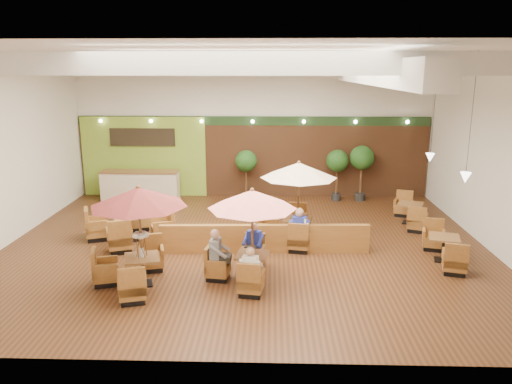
{
  "coord_description": "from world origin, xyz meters",
  "views": [
    {
      "loc": [
        0.76,
        -13.83,
        5.06
      ],
      "look_at": [
        0.3,
        0.5,
        1.5
      ],
      "focal_mm": 35.0,
      "sensor_mm": 36.0,
      "label": 1
    }
  ],
  "objects_px": {
    "table_0": "(137,214)",
    "table_4": "(443,249)",
    "diner_2": "(218,250)",
    "diner_4": "(299,226)",
    "table_2": "(297,183)",
    "diner_1": "(254,240)",
    "diner_3": "(299,225)",
    "table_1": "(250,214)",
    "topiary_0": "(246,163)",
    "diner_0": "(251,265)",
    "topiary_1": "(337,163)",
    "table_3": "(130,226)",
    "topiary_2": "(362,160)",
    "service_counter": "(140,186)",
    "table_5": "(410,214)",
    "booth_divider": "(265,239)"
  },
  "relations": [
    {
      "from": "service_counter",
      "to": "diner_4",
      "type": "distance_m",
      "value": 8.12
    },
    {
      "from": "topiary_2",
      "to": "diner_3",
      "type": "relative_size",
      "value": 2.62
    },
    {
      "from": "diner_3",
      "to": "topiary_0",
      "type": "bearing_deg",
      "value": 109.75
    },
    {
      "from": "table_0",
      "to": "diner_4",
      "type": "bearing_deg",
      "value": 15.45
    },
    {
      "from": "booth_divider",
      "to": "table_2",
      "type": "relative_size",
      "value": 2.38
    },
    {
      "from": "table_0",
      "to": "table_2",
      "type": "xyz_separation_m",
      "value": [
        3.86,
        3.27,
        0.01
      ]
    },
    {
      "from": "table_0",
      "to": "diner_1",
      "type": "relative_size",
      "value": 3.5
    },
    {
      "from": "service_counter",
      "to": "diner_0",
      "type": "xyz_separation_m",
      "value": [
        4.7,
        -8.37,
        0.15
      ]
    },
    {
      "from": "table_1",
      "to": "topiary_1",
      "type": "distance_m",
      "value": 8.31
    },
    {
      "from": "table_0",
      "to": "diner_2",
      "type": "distance_m",
      "value": 2.11
    },
    {
      "from": "topiary_0",
      "to": "topiary_1",
      "type": "distance_m",
      "value": 3.54
    },
    {
      "from": "topiary_1",
      "to": "diner_1",
      "type": "xyz_separation_m",
      "value": [
        -3.0,
        -6.88,
        -0.77
      ]
    },
    {
      "from": "topiary_0",
      "to": "table_0",
      "type": "bearing_deg",
      "value": -104.72
    },
    {
      "from": "table_0",
      "to": "topiary_1",
      "type": "distance_m",
      "value": 9.89
    },
    {
      "from": "topiary_0",
      "to": "table_3",
      "type": "bearing_deg",
      "value": -123.63
    },
    {
      "from": "table_0",
      "to": "table_4",
      "type": "height_order",
      "value": "table_0"
    },
    {
      "from": "booth_divider",
      "to": "diner_3",
      "type": "distance_m",
      "value": 1.05
    },
    {
      "from": "table_4",
      "to": "diner_1",
      "type": "height_order",
      "value": "diner_1"
    },
    {
      "from": "table_1",
      "to": "table_3",
      "type": "bearing_deg",
      "value": 151.55
    },
    {
      "from": "service_counter",
      "to": "table_5",
      "type": "xyz_separation_m",
      "value": [
        9.8,
        -2.74,
        -0.25
      ]
    },
    {
      "from": "diner_4",
      "to": "topiary_1",
      "type": "bearing_deg",
      "value": 78.82
    },
    {
      "from": "table_4",
      "to": "topiary_2",
      "type": "distance_m",
      "value": 6.55
    },
    {
      "from": "table_2",
      "to": "table_3",
      "type": "height_order",
      "value": "table_2"
    },
    {
      "from": "diner_1",
      "to": "diner_2",
      "type": "xyz_separation_m",
      "value": [
        -0.85,
        -0.85,
        0.04
      ]
    },
    {
      "from": "service_counter",
      "to": "diner_2",
      "type": "bearing_deg",
      "value": -62.87
    },
    {
      "from": "topiary_1",
      "to": "booth_divider",
      "type": "bearing_deg",
      "value": -115.04
    },
    {
      "from": "table_0",
      "to": "topiary_1",
      "type": "bearing_deg",
      "value": 39.18
    },
    {
      "from": "table_0",
      "to": "diner_0",
      "type": "xyz_separation_m",
      "value": [
        2.67,
        -0.47,
        -1.04
      ]
    },
    {
      "from": "table_2",
      "to": "table_1",
      "type": "bearing_deg",
      "value": -102.21
    },
    {
      "from": "booth_divider",
      "to": "table_0",
      "type": "bearing_deg",
      "value": -144.9
    },
    {
      "from": "table_0",
      "to": "table_1",
      "type": "distance_m",
      "value": 2.65
    },
    {
      "from": "diner_2",
      "to": "diner_4",
      "type": "bearing_deg",
      "value": 137.92
    },
    {
      "from": "table_0",
      "to": "diner_4",
      "type": "relative_size",
      "value": 3.19
    },
    {
      "from": "topiary_0",
      "to": "diner_0",
      "type": "relative_size",
      "value": 2.75
    },
    {
      "from": "topiary_0",
      "to": "diner_0",
      "type": "height_order",
      "value": "topiary_0"
    },
    {
      "from": "table_4",
      "to": "diner_4",
      "type": "height_order",
      "value": "diner_4"
    },
    {
      "from": "diner_0",
      "to": "booth_divider",
      "type": "bearing_deg",
      "value": 95.9
    },
    {
      "from": "table_0",
      "to": "table_3",
      "type": "xyz_separation_m",
      "value": [
        -1.14,
        3.18,
        -1.33
      ]
    },
    {
      "from": "table_1",
      "to": "diner_2",
      "type": "distance_m",
      "value": 1.22
    },
    {
      "from": "diner_2",
      "to": "table_3",
      "type": "bearing_deg",
      "value": -129.18
    },
    {
      "from": "table_2",
      "to": "diner_3",
      "type": "xyz_separation_m",
      "value": [
        0.06,
        -0.9,
        -1.01
      ]
    },
    {
      "from": "booth_divider",
      "to": "table_4",
      "type": "height_order",
      "value": "table_4"
    },
    {
      "from": "service_counter",
      "to": "topiary_0",
      "type": "relative_size",
      "value": 1.52
    },
    {
      "from": "service_counter",
      "to": "diner_4",
      "type": "bearing_deg",
      "value": -42.86
    },
    {
      "from": "table_5",
      "to": "table_2",
      "type": "bearing_deg",
      "value": -132.82
    },
    {
      "from": "table_4",
      "to": "diner_1",
      "type": "bearing_deg",
      "value": -158.84
    },
    {
      "from": "topiary_0",
      "to": "diner_4",
      "type": "bearing_deg",
      "value": -72.65
    },
    {
      "from": "diner_1",
      "to": "diner_4",
      "type": "relative_size",
      "value": 0.91
    },
    {
      "from": "table_2",
      "to": "topiary_2",
      "type": "relative_size",
      "value": 1.14
    },
    {
      "from": "table_0",
      "to": "diner_4",
      "type": "xyz_separation_m",
      "value": [
        3.92,
        2.38,
        -1.01
      ]
    }
  ]
}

